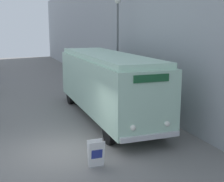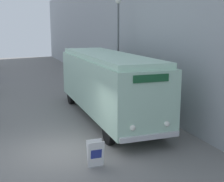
% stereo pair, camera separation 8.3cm
% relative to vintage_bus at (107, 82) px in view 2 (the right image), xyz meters
% --- Properties ---
extents(ground_plane, '(80.00, 80.00, 0.00)m').
position_rel_vintage_bus_xyz_m(ground_plane, '(-3.07, -3.89, -1.90)').
color(ground_plane, slate).
extents(building_wall_right, '(0.30, 60.00, 8.66)m').
position_rel_vintage_bus_xyz_m(building_wall_right, '(2.85, 6.11, 2.43)').
color(building_wall_right, '#9EA3A8').
rests_on(building_wall_right, ground_plane).
extents(vintage_bus, '(2.57, 10.16, 3.35)m').
position_rel_vintage_bus_xyz_m(vintage_bus, '(0.00, 0.00, 0.00)').
color(vintage_bus, black).
rests_on(vintage_bus, ground_plane).
extents(sign_board, '(0.55, 0.35, 0.93)m').
position_rel_vintage_bus_xyz_m(sign_board, '(-2.25, -5.47, -1.45)').
color(sign_board, gray).
rests_on(sign_board, ground_plane).
extents(streetlamp, '(0.36, 0.36, 6.41)m').
position_rel_vintage_bus_xyz_m(streetlamp, '(1.83, 3.18, 2.25)').
color(streetlamp, '#595E60').
rests_on(streetlamp, ground_plane).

